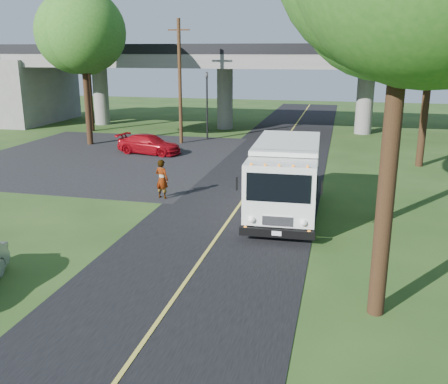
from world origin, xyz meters
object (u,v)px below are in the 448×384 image
(tree_left_far, at_px, (87,42))
(pedestrian, at_px, (162,179))
(utility_pole, at_px, (180,81))
(red_sedan, at_px, (149,144))
(tree_left_lot, at_px, (84,34))
(traffic_signal, at_px, (207,99))
(step_van, at_px, (286,176))
(tree_right_far, at_px, (439,22))

(tree_left_far, bearing_deg, pedestrian, -54.16)
(utility_pole, xyz_separation_m, red_sedan, (-0.87, -4.26, -3.95))
(red_sedan, bearing_deg, tree_left_lot, 78.04)
(tree_left_lot, xyz_separation_m, pedestrian, (9.99, -11.99, -6.96))
(red_sedan, bearing_deg, tree_left_far, 55.32)
(traffic_signal, distance_m, step_van, 19.03)
(traffic_signal, height_order, tree_left_lot, tree_left_lot)
(traffic_signal, distance_m, tree_left_lot, 10.01)
(traffic_signal, bearing_deg, pedestrian, -82.25)
(step_van, relative_size, red_sedan, 1.66)
(tree_left_far, relative_size, step_van, 1.33)
(tree_right_far, bearing_deg, tree_left_lot, 175.03)
(tree_right_far, xyz_separation_m, red_sedan, (-17.58, -0.10, -7.65))
(tree_left_far, bearing_deg, tree_right_far, -17.10)
(tree_right_far, relative_size, step_van, 1.48)
(tree_left_far, bearing_deg, traffic_signal, -9.65)
(tree_left_lot, bearing_deg, tree_right_far, -4.97)
(traffic_signal, bearing_deg, tree_left_far, 170.35)
(pedestrian, bearing_deg, traffic_signal, -65.07)
(tree_left_lot, distance_m, pedestrian, 17.09)
(tree_left_far, distance_m, pedestrian, 23.13)
(step_van, bearing_deg, traffic_signal, 113.16)
(traffic_signal, bearing_deg, red_sedan, -110.76)
(tree_right_far, distance_m, pedestrian, 17.98)
(utility_pole, height_order, tree_left_lot, tree_left_lot)
(tree_left_lot, height_order, tree_left_far, tree_left_lot)
(traffic_signal, distance_m, tree_left_far, 11.75)
(utility_pole, xyz_separation_m, tree_right_far, (16.71, -4.16, 3.71))
(utility_pole, xyz_separation_m, step_van, (9.62, -15.14, -2.93))
(utility_pole, distance_m, pedestrian, 15.08)
(utility_pole, bearing_deg, step_van, -57.56)
(traffic_signal, relative_size, tree_right_far, 0.47)
(tree_right_far, relative_size, tree_left_far, 1.11)
(tree_left_far, xyz_separation_m, step_van, (18.92, -18.97, -5.78))
(traffic_signal, relative_size, red_sedan, 1.16)
(step_van, distance_m, pedestrian, 6.05)
(traffic_signal, relative_size, utility_pole, 0.58)
(tree_left_far, bearing_deg, tree_left_lot, -63.43)
(pedestrian, bearing_deg, red_sedan, -48.01)
(tree_left_far, height_order, step_van, tree_left_far)
(traffic_signal, height_order, pedestrian, traffic_signal)
(tree_left_lot, height_order, pedestrian, tree_left_lot)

